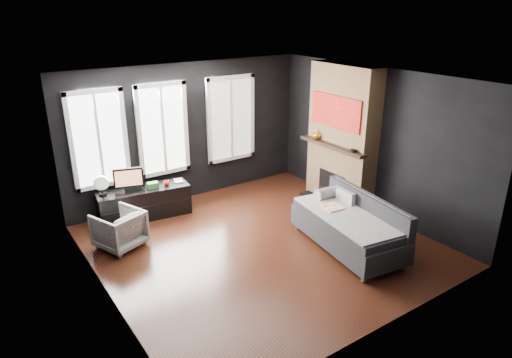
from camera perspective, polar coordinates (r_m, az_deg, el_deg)
floor at (r=7.58m, az=0.66°, el=-8.26°), size 5.00×5.00×0.00m
ceiling at (r=6.69m, az=0.76°, el=12.34°), size 5.00×5.00×0.00m
wall_back at (r=9.09m, az=-8.42°, el=5.78°), size 5.00×0.02×2.70m
wall_left at (r=6.04m, az=-19.12°, el=-3.21°), size 0.02×5.00×2.70m
wall_right at (r=8.63m, az=14.47°, el=4.51°), size 0.02×5.00×2.70m
windows at (r=8.65m, az=-11.39°, el=11.81°), size 4.00×0.16×1.76m
fireplace at (r=8.88m, az=10.73°, el=5.28°), size 0.70×1.62×2.70m
sofa at (r=7.46m, az=11.41°, el=-5.46°), size 1.29×2.14×0.87m
stripe_pillow at (r=7.78m, az=11.09°, el=-2.72°), size 0.10×0.38×0.38m
armchair at (r=7.71m, az=-16.75°, el=-5.82°), size 0.85×0.82×0.69m
media_console at (r=8.67m, az=-13.80°, el=-2.89°), size 1.70×0.71×0.57m
monitor at (r=8.45m, az=-15.66°, el=0.14°), size 0.55×0.26×0.48m
desk_fan at (r=8.40m, az=-18.75°, el=-0.75°), size 0.33×0.33×0.37m
mug at (r=8.59m, az=-11.14°, el=-0.44°), size 0.12×0.10×0.11m
book at (r=8.73m, az=-10.23°, el=0.36°), size 0.16×0.06×0.22m
storage_box at (r=8.52m, az=-12.79°, el=-0.77°), size 0.21×0.15×0.11m
mantel_vase at (r=9.04m, az=7.58°, el=5.54°), size 0.20×0.21×0.18m
mantel_clock at (r=8.37m, az=12.09°, el=3.50°), size 0.15×0.15×0.04m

